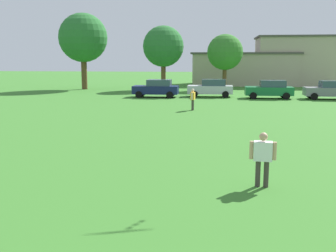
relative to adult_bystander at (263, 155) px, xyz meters
name	(u,v)px	position (x,y,z in m)	size (l,w,h in m)	color
ground_plane	(191,107)	(-3.33, 19.09, -0.95)	(160.00, 160.00, 0.00)	#387528
adult_bystander	(263,155)	(0.00, 0.00, 0.00)	(0.76, 0.34, 1.60)	#3F3833
bystander_near_trees	(193,97)	(-3.07, 17.07, -0.03)	(0.34, 0.73, 1.55)	#3F3833
parked_car_navy_0	(157,88)	(-7.11, 26.39, -0.09)	(4.30, 2.02, 1.68)	#141E4C
parked_car_silver_1	(211,88)	(-1.95, 27.43, -0.09)	(4.30, 2.02, 1.68)	silver
parked_car_green_2	(270,89)	(3.46, 26.42, -0.09)	(4.30, 2.02, 1.68)	#196B38
parked_car_gray_3	(330,90)	(8.80, 26.38, -0.09)	(4.30, 2.02, 1.68)	slate
tree_far_left	(83,38)	(-17.23, 35.24, 5.09)	(5.75, 5.75, 8.95)	brown
tree_center	(163,47)	(-7.72, 35.79, 4.08)	(4.78, 4.78, 7.45)	brown
tree_far_right	(225,52)	(-0.55, 36.34, 3.41)	(4.15, 4.15, 6.46)	brown
house_left	(244,69)	(2.26, 46.02, 1.29)	(14.45, 8.29, 4.46)	tan
house_right	(297,61)	(9.51, 46.02, 2.38)	(11.32, 7.93, 6.63)	tan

